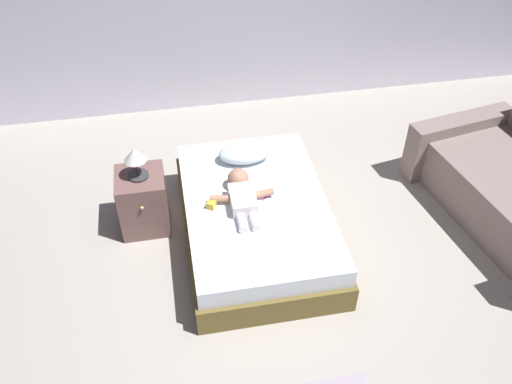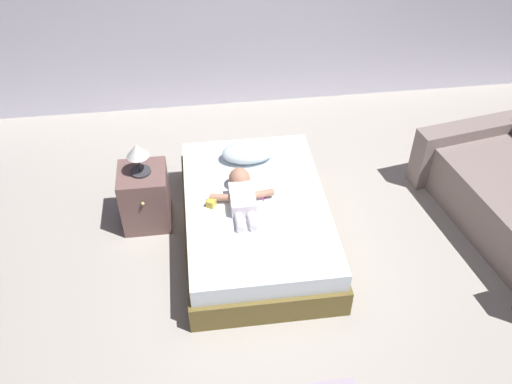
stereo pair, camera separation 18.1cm
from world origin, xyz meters
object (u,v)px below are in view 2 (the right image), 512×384
object	(u,v)px
bed	(256,220)
nightstand	(145,197)
baby	(242,193)
toy_block	(211,203)
pillow	(248,152)
lamp	(137,154)
toothbrush	(266,195)

from	to	relation	value
bed	nightstand	distance (m)	0.97
baby	nightstand	world-z (taller)	baby
bed	toy_block	bearing A→B (deg)	-178.15
pillow	lamp	bearing A→B (deg)	-166.07
toy_block	toothbrush	bearing A→B (deg)	8.62
baby	lamp	size ratio (longest dim) A/B	2.23
baby	lamp	distance (m)	0.89
baby	nightstand	bearing A→B (deg)	160.42
bed	pillow	xyz separation A→B (m)	(0.00, 0.55, 0.29)
baby	toy_block	distance (m)	0.26
bed	baby	xyz separation A→B (m)	(-0.11, 0.04, 0.27)
pillow	toothbrush	distance (m)	0.51
toothbrush	toy_block	world-z (taller)	toy_block
bed	baby	bearing A→B (deg)	159.45
pillow	lamp	world-z (taller)	lamp
pillow	toothbrush	world-z (taller)	pillow
toothbrush	lamp	distance (m)	1.08
baby	toothbrush	xyz separation A→B (m)	(0.20, 0.02, -0.06)
pillow	nightstand	bearing A→B (deg)	-166.06
toothbrush	toy_block	distance (m)	0.46
baby	nightstand	size ratio (longest dim) A/B	1.16
pillow	baby	distance (m)	0.52
bed	toothbrush	size ratio (longest dim) A/B	15.01
lamp	nightstand	bearing A→B (deg)	-90.00
pillow	toothbrush	xyz separation A→B (m)	(0.09, -0.49, -0.07)
pillow	toy_block	distance (m)	0.67
lamp	toothbrush	bearing A→B (deg)	-15.03
bed	nightstand	world-z (taller)	nightstand
pillow	nightstand	world-z (taller)	pillow
baby	lamp	world-z (taller)	lamp
bed	nightstand	size ratio (longest dim) A/B	3.30
toothbrush	toy_block	size ratio (longest dim) A/B	1.38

